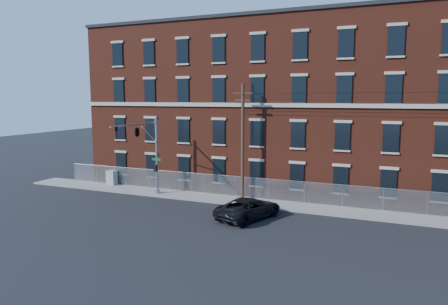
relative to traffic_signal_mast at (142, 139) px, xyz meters
name	(u,v)px	position (x,y,z in m)	size (l,w,h in m)	color
ground	(193,214)	(6.00, -2.18, -5.39)	(140.00, 140.00, 0.00)	black
sidewalk	(361,213)	(18.00, 2.82, -5.33)	(65.00, 3.00, 0.12)	gray
mill_building	(372,106)	(18.00, 11.75, 2.76)	(55.30, 14.32, 16.30)	#5F2415
chain_link_fence	(363,197)	(18.00, 4.12, -4.33)	(59.06, 0.06, 1.85)	#A5A8AD
traffic_signal_mast	(142,139)	(0.00, 0.00, 0.00)	(0.90, 6.75, 7.00)	#9EA0A5
utility_pole_near	(243,140)	(8.00, 3.42, -0.05)	(1.80, 0.28, 10.00)	#402D20
pickup_truck	(249,208)	(10.35, -1.58, -4.61)	(2.59, 5.62, 1.56)	black
utility_cabinet	(112,178)	(-6.37, 3.82, -4.55)	(1.15, 0.57, 1.43)	#919497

